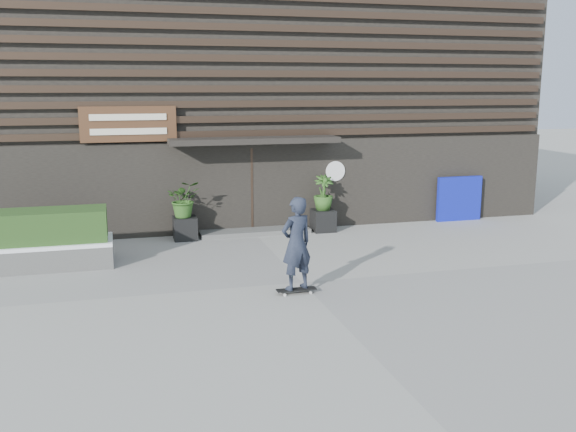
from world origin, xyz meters
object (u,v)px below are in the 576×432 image
object	(u,v)px
planter_pot_left	(185,228)
skateboarder	(296,244)
planter_pot_right	(323,220)
blue_tarp	(459,199)
raised_bed	(31,257)

from	to	relation	value
planter_pot_left	skateboarder	world-z (taller)	skateboarder
planter_pot_right	blue_tarp	xyz separation A→B (m)	(4.35, 0.30, 0.36)
planter_pot_left	planter_pot_right	bearing A→B (deg)	0.00
planter_pot_left	skateboarder	xyz separation A→B (m)	(1.59, -5.07, 0.69)
skateboarder	raised_bed	bearing A→B (deg)	147.65
planter_pot_right	skateboarder	world-z (taller)	skateboarder
raised_bed	blue_tarp	bearing A→B (deg)	10.12
planter_pot_right	skateboarder	size ratio (longest dim) A/B	0.31
planter_pot_left	planter_pot_right	world-z (taller)	same
planter_pot_right	raised_bed	size ratio (longest dim) A/B	0.17
planter_pot_left	raised_bed	xyz separation A→B (m)	(-3.57, -1.79, -0.05)
blue_tarp	skateboarder	world-z (taller)	skateboarder
raised_bed	blue_tarp	size ratio (longest dim) A/B	2.48
planter_pot_left	skateboarder	bearing A→B (deg)	-72.59
raised_bed	skateboarder	world-z (taller)	skateboarder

